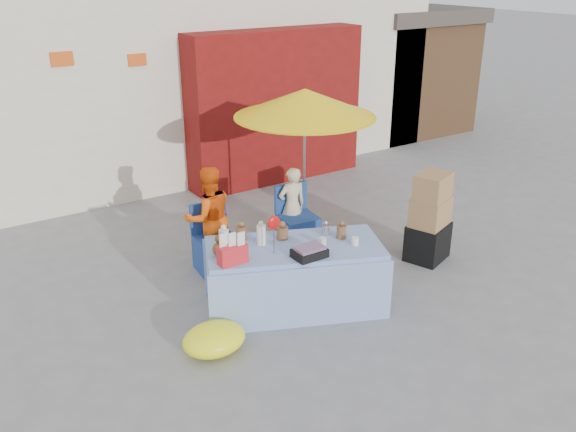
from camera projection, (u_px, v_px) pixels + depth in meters
ground at (312, 319)px, 6.68m from camera, size 80.00×80.00×0.00m
market_table at (294, 275)px, 6.80m from camera, size 2.17×1.61×1.19m
chair_left at (216, 251)px, 7.67m from camera, size 0.53×0.52×0.85m
chair_right at (298, 229)px, 8.30m from camera, size 0.53×0.52×0.85m
vendor_orange at (209, 218)px, 7.61m from camera, size 0.70×0.57×1.33m
vendor_beige at (292, 206)px, 8.29m from camera, size 0.43×0.30×1.10m
umbrella at (305, 104)px, 8.04m from camera, size 1.90×1.90×2.09m
box_stack at (430, 220)px, 7.84m from camera, size 0.65×0.59×1.19m
tarp_bundle at (214, 339)px, 6.08m from camera, size 0.78×0.69×0.29m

